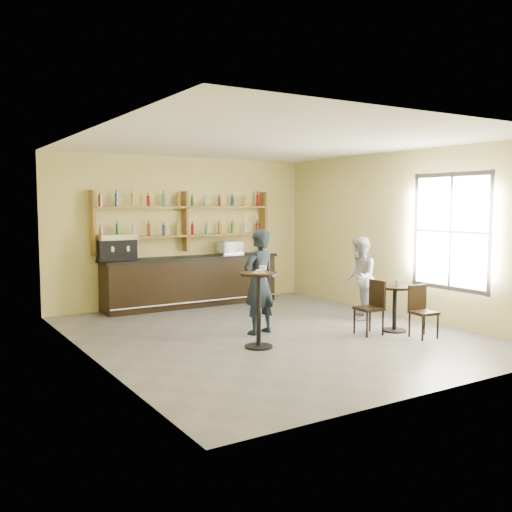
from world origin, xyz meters
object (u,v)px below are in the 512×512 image
pedestal_table (259,310)px  bar_counter (192,281)px  pastry_case (230,248)px  chair_west (369,308)px  patron_second (359,278)px  man_main (259,282)px  cafe_table (395,309)px  espresso_machine (116,248)px  chair_south (424,312)px

pedestal_table → bar_counter: bearing=79.7°
pastry_case → chair_west: pastry_case is taller
patron_second → man_main: bearing=-48.4°
pastry_case → man_main: (-1.14, -3.02, -0.33)m
man_main → cafe_table: bearing=140.3°
pastry_case → chair_west: 4.14m
bar_counter → cafe_table: 4.52m
pastry_case → pedestal_table: size_ratio=0.43×
espresso_machine → cafe_table: espresso_machine is taller
bar_counter → pastry_case: size_ratio=8.00×
espresso_machine → cafe_table: bearing=-42.8°
espresso_machine → pastry_case: espresso_machine is taller
chair_west → chair_south: (0.60, -0.65, -0.03)m
pedestal_table → chair_south: size_ratio=1.35×
man_main → espresso_machine: bearing=-76.7°
bar_counter → pastry_case: (0.94, 0.00, 0.68)m
pedestal_table → chair_south: pedestal_table is taller
pedestal_table → chair_west: (2.03, -0.24, -0.12)m
espresso_machine → patron_second: 4.80m
man_main → pedestal_table: bearing=45.2°
pastry_case → patron_second: size_ratio=0.31×
bar_counter → cafe_table: size_ratio=4.97×
cafe_table → pastry_case: bearing=102.9°
pastry_case → chair_south: pastry_case is taller
espresso_machine → chair_south: 5.97m
man_main → chair_south: (2.13, -1.68, -0.45)m
cafe_table → chair_west: bearing=174.8°
bar_counter → pedestal_table: pedestal_table is taller
bar_counter → chair_south: size_ratio=4.58×
pastry_case → chair_south: 4.87m
patron_second → chair_south: bearing=36.5°
pastry_case → patron_second: patron_second is taller
chair_west → chair_south: size_ratio=1.06×
bar_counter → man_main: man_main is taller
pedestal_table → man_main: bearing=57.5°
cafe_table → chair_south: size_ratio=0.92×
cafe_table → pedestal_table: bearing=173.6°
pastry_case → chair_south: size_ratio=0.57×
pedestal_table → cafe_table: size_ratio=1.46×
chair_west → patron_second: (0.73, 1.05, 0.33)m
chair_south → patron_second: bearing=92.0°
man_main → patron_second: bearing=168.3°
chair_south → patron_second: patron_second is taller
espresso_machine → pedestal_table: (0.94, -3.81, -0.75)m
man_main → chair_west: size_ratio=1.94×
pastry_case → pedestal_table: pastry_case is taller
man_main → chair_south: size_ratio=2.06×
bar_counter → chair_west: bar_counter is taller
bar_counter → chair_south: bearing=-67.6°
chair_south → chair_west: bearing=139.3°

